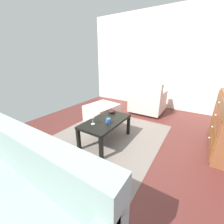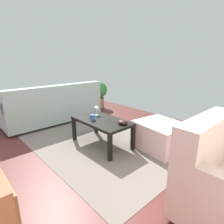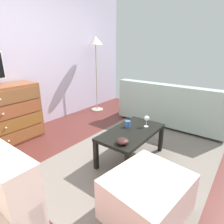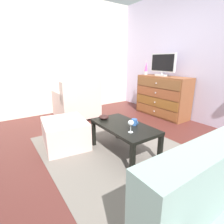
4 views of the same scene
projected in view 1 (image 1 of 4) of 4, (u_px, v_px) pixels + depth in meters
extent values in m
cube|color=#4F2320|center=(117.00, 140.00, 2.65)|extent=(5.31, 4.45, 0.05)
cube|color=silver|center=(160.00, 61.00, 4.05)|extent=(0.12, 4.45, 2.70)
cube|color=#69615A|center=(103.00, 141.00, 2.58)|extent=(2.60, 1.90, 0.01)
cube|color=brown|center=(210.00, 138.00, 2.43)|extent=(1.19, 0.02, 0.19)
sphere|color=silver|center=(209.00, 138.00, 2.44)|extent=(0.03, 0.03, 0.03)
cube|color=brown|center=(214.00, 127.00, 2.35)|extent=(1.19, 0.02, 0.19)
sphere|color=silver|center=(212.00, 127.00, 2.36)|extent=(0.03, 0.03, 0.03)
cube|color=brown|center=(217.00, 115.00, 2.27)|extent=(1.19, 0.02, 0.19)
sphere|color=silver|center=(216.00, 115.00, 2.28)|extent=(0.03, 0.03, 0.03)
cube|color=brown|center=(221.00, 103.00, 2.20)|extent=(1.19, 0.02, 0.19)
sphere|color=silver|center=(219.00, 103.00, 2.20)|extent=(0.03, 0.03, 0.03)
cube|color=black|center=(128.00, 126.00, 2.75)|extent=(0.05, 0.05, 0.38)
cube|color=black|center=(101.00, 149.00, 2.05)|extent=(0.05, 0.05, 0.38)
cube|color=black|center=(109.00, 120.00, 2.98)|extent=(0.05, 0.05, 0.38)
cube|color=black|center=(79.00, 139.00, 2.28)|extent=(0.05, 0.05, 0.38)
cube|color=black|center=(106.00, 121.00, 2.44)|extent=(0.95, 0.52, 0.04)
cylinder|color=silver|center=(93.00, 124.00, 2.29)|extent=(0.06, 0.06, 0.00)
cylinder|color=silver|center=(93.00, 121.00, 2.27)|extent=(0.01, 0.01, 0.09)
sphere|color=silver|center=(93.00, 117.00, 2.25)|extent=(0.07, 0.07, 0.07)
cylinder|color=#2F5A9E|center=(108.00, 121.00, 2.30)|extent=(0.08, 0.08, 0.09)
torus|color=#2F5A9E|center=(107.00, 122.00, 2.26)|extent=(0.05, 0.01, 0.05)
ellipsoid|color=black|center=(112.00, 111.00, 2.75)|extent=(0.14, 0.14, 0.07)
cylinder|color=#332319|center=(4.00, 163.00, 2.00)|extent=(0.05, 0.05, 0.05)
cube|color=#859C95|center=(0.00, 210.00, 1.19)|extent=(0.85, 2.01, 0.35)
cube|color=#859C95|center=(28.00, 152.00, 1.31)|extent=(0.20, 2.01, 0.42)
cylinder|color=#332319|center=(162.00, 110.00, 4.07)|extent=(0.05, 0.05, 0.05)
cylinder|color=#332319|center=(140.00, 106.00, 4.41)|extent=(0.05, 0.05, 0.05)
cylinder|color=#332319|center=(155.00, 117.00, 3.57)|extent=(0.05, 0.05, 0.05)
cylinder|color=#332319|center=(131.00, 112.00, 3.91)|extent=(0.05, 0.05, 0.05)
cube|color=beige|center=(147.00, 104.00, 3.91)|extent=(0.80, 0.84, 0.36)
cube|color=beige|center=(145.00, 92.00, 3.53)|extent=(0.20, 0.84, 0.45)
cube|color=beige|center=(162.00, 96.00, 3.63)|extent=(0.76, 0.12, 0.20)
cube|color=beige|center=(136.00, 92.00, 3.99)|extent=(0.76, 0.12, 0.20)
cube|color=beige|center=(102.00, 113.00, 3.35)|extent=(0.77, 0.69, 0.41)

